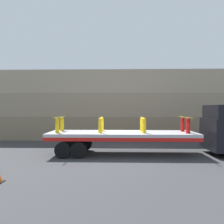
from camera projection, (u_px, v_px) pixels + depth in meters
The scene contains 13 objects.
ground_plane at pixel (122, 154), 12.81m from camera, with size 120.00×120.00×0.00m, color #38383A.
rock_cliff at pixel (121, 105), 19.54m from camera, with size 60.00×3.30×5.96m.
flatbed_trailer at pixel (113, 136), 12.81m from camera, with size 8.55×2.53×1.30m.
fire_hydrant_yellow_near_0 at pixel (57, 125), 12.35m from camera, with size 0.28×0.45×0.87m.
fire_hydrant_yellow_far_0 at pixel (62, 124), 13.42m from camera, with size 0.28×0.45×0.87m.
fire_hydrant_yellow_near_1 at pixel (100, 126), 12.28m from camera, with size 0.28×0.45×0.87m.
fire_hydrant_yellow_far_1 at pixel (102, 124), 13.35m from camera, with size 0.28×0.45×0.87m.
fire_hydrant_yellow_near_2 at pixel (144, 126), 12.21m from camera, with size 0.28×0.45×0.87m.
fire_hydrant_yellow_far_2 at pixel (142, 124), 13.28m from camera, with size 0.28×0.45×0.87m.
fire_hydrant_red_near_3 at pixel (188, 126), 12.14m from camera, with size 0.28×0.45×0.87m.
fire_hydrant_red_far_3 at pixel (182, 124), 13.21m from camera, with size 0.28×0.45×0.87m.
cargo_strap_rear at pixel (60, 117), 12.88m from camera, with size 0.05×2.62×0.01m.
cargo_strap_middle at pixel (185, 117), 12.67m from camera, with size 0.05×2.62×0.01m.
Camera 1 is at (-0.22, -12.78, 2.71)m, focal length 35.00 mm.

